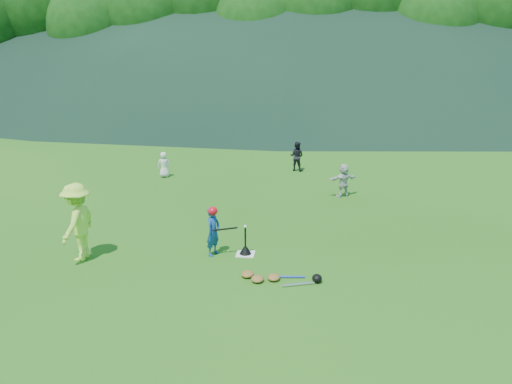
% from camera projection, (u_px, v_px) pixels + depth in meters
% --- Properties ---
extents(ground, '(120.00, 120.00, 0.00)m').
position_uv_depth(ground, '(245.00, 254.00, 12.41)').
color(ground, '#205914').
rests_on(ground, ground).
extents(home_plate, '(0.45, 0.45, 0.02)m').
position_uv_depth(home_plate, '(245.00, 254.00, 12.41)').
color(home_plate, silver).
rests_on(home_plate, ground).
extents(baseball, '(0.08, 0.08, 0.08)m').
position_uv_depth(baseball, '(245.00, 226.00, 12.21)').
color(baseball, white).
rests_on(baseball, batting_tee).
extents(batter_child, '(0.44, 0.52, 1.22)m').
position_uv_depth(batter_child, '(213.00, 232.00, 12.23)').
color(batter_child, navy).
rests_on(batter_child, ground).
extents(adult_coach, '(0.78, 1.27, 1.90)m').
position_uv_depth(adult_coach, '(78.00, 222.00, 11.88)').
color(adult_coach, '#B5E944').
rests_on(adult_coach, ground).
extents(fielder_a, '(0.56, 0.45, 1.01)m').
position_uv_depth(fielder_a, '(164.00, 165.00, 19.73)').
color(fielder_a, silver).
rests_on(fielder_a, ground).
extents(fielder_b, '(0.71, 0.62, 1.23)m').
position_uv_depth(fielder_b, '(297.00, 156.00, 20.74)').
color(fielder_b, black).
rests_on(fielder_b, ground).
extents(fielder_d, '(1.11, 0.79, 1.15)m').
position_uv_depth(fielder_d, '(343.00, 180.00, 17.12)').
color(fielder_d, '#BDBDBD').
rests_on(fielder_d, ground).
extents(batting_tee, '(0.30, 0.30, 0.68)m').
position_uv_depth(batting_tee, '(245.00, 249.00, 12.37)').
color(batting_tee, black).
rests_on(batting_tee, home_plate).
extents(batter_gear, '(0.72, 0.29, 0.58)m').
position_uv_depth(batter_gear, '(214.00, 212.00, 12.08)').
color(batter_gear, red).
rests_on(batter_gear, ground).
extents(equipment_pile, '(1.80, 0.63, 0.19)m').
position_uv_depth(equipment_pile, '(274.00, 277.00, 11.01)').
color(equipment_pile, olive).
rests_on(equipment_pile, ground).
extents(outfield_fence, '(70.07, 0.08, 1.33)m').
position_uv_depth(outfield_fence, '(290.00, 105.00, 38.97)').
color(outfield_fence, gray).
rests_on(outfield_fence, ground).
extents(tree_line, '(70.04, 11.40, 14.82)m').
position_uv_depth(tree_line, '(297.00, 9.00, 42.44)').
color(tree_line, '#382314').
rests_on(tree_line, ground).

